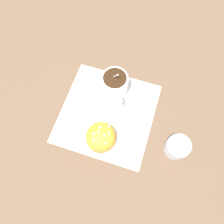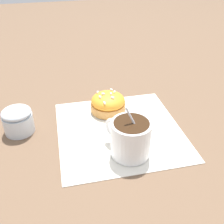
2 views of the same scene
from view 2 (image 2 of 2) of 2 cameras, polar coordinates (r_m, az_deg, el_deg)
ground_plane at (r=0.58m, az=1.59°, el=-3.95°), size 3.00×3.00×0.00m
paper_napkin at (r=0.58m, az=1.59°, el=-3.83°), size 0.28×0.28×0.00m
coffee_cup at (r=0.50m, az=4.05°, el=-5.36°), size 0.10×0.08×0.10m
frosted_pastry at (r=0.63m, az=-0.85°, el=1.99°), size 0.08×0.08×0.05m
sugar_bowl at (r=0.60m, az=-19.82°, el=-1.60°), size 0.06×0.06×0.06m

